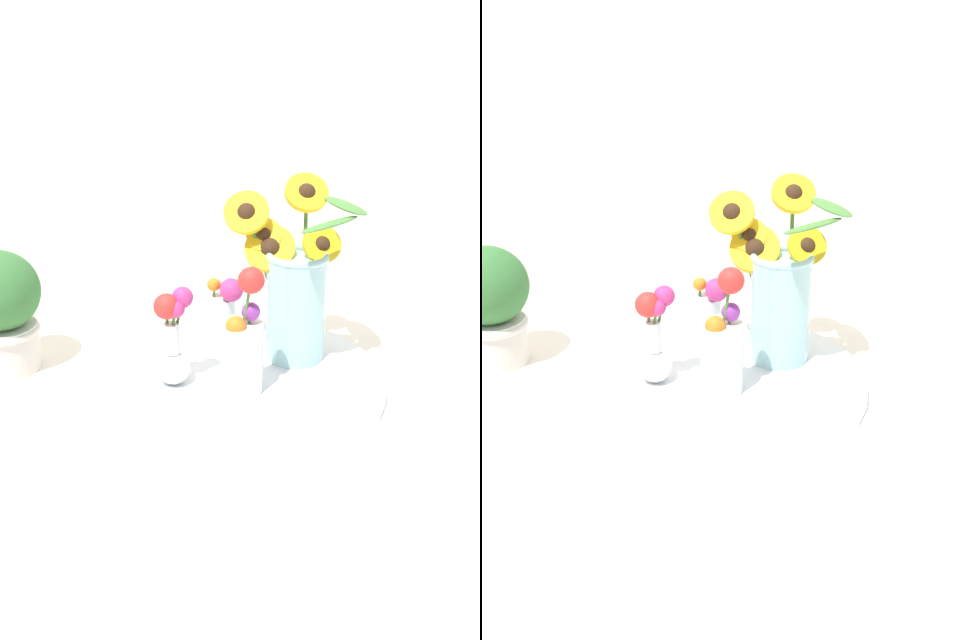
{
  "view_description": "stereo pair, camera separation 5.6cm",
  "coord_description": "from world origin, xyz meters",
  "views": [
    {
      "loc": [
        -0.12,
        -0.88,
        0.56
      ],
      "look_at": [
        -0.02,
        0.08,
        0.13
      ],
      "focal_mm": 35.0,
      "sensor_mm": 36.0,
      "label": 1
    },
    {
      "loc": [
        -0.06,
        -0.88,
        0.56
      ],
      "look_at": [
        -0.02,
        0.08,
        0.13
      ],
      "focal_mm": 35.0,
      "sensor_mm": 36.0,
      "label": 2
    }
  ],
  "objects": [
    {
      "name": "vase_small_back",
      "position": [
        -0.04,
        0.19,
        0.09
      ],
      "size": [
        0.08,
        0.08,
        0.14
      ],
      "color": "white",
      "rests_on": "serving_tray"
    },
    {
      "name": "vase_bulb_right",
      "position": [
        -0.13,
        0.06,
        0.1
      ],
      "size": [
        0.07,
        0.06,
        0.17
      ],
      "color": "white",
      "rests_on": "serving_tray"
    },
    {
      "name": "potted_plant",
      "position": [
        -0.44,
        0.18,
        0.12
      ],
      "size": [
        0.14,
        0.14,
        0.23
      ],
      "color": "beige",
      "rests_on": "ground_plane"
    },
    {
      "name": "vase_small_center",
      "position": [
        -0.02,
        0.02,
        0.1
      ],
      "size": [
        0.07,
        0.07,
        0.22
      ],
      "color": "white",
      "rests_on": "serving_tray"
    },
    {
      "name": "ground_plane",
      "position": [
        0.0,
        0.0,
        0.0
      ],
      "size": [
        6.0,
        6.0,
        0.0
      ],
      "primitive_type": "plane",
      "color": "silver"
    },
    {
      "name": "serving_tray",
      "position": [
        -0.02,
        0.08,
        0.01
      ],
      "size": [
        0.51,
        0.51,
        0.02
      ],
      "color": "silver",
      "rests_on": "ground_plane"
    },
    {
      "name": "mason_jar_sunflowers",
      "position": [
        0.08,
        0.14,
        0.15
      ],
      "size": [
        0.25,
        0.21,
        0.32
      ],
      "color": "#9ED1D6",
      "rests_on": "serving_tray"
    }
  ]
}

